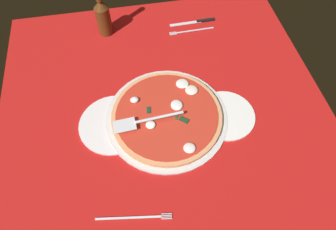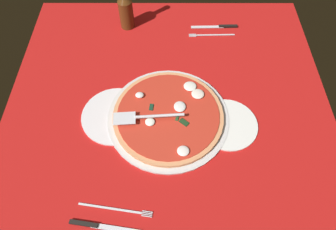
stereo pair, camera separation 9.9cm
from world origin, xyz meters
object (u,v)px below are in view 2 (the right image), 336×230
dinner_plate_right (114,116)px  place_setting_far (105,218)px  pizza (168,115)px  pizza_server (145,117)px  beer_bottle (124,9)px  place_setting_near (214,31)px  dinner_plate_left (226,124)px

dinner_plate_right → place_setting_far: bearing=91.5°
pizza → pizza_server: pizza_server is taller
pizza_server → beer_bottle: (9.96, -48.63, 4.09)cm
pizza_server → place_setting_far: bearing=68.4°
dinner_plate_right → beer_bottle: (-0.85, -45.64, 8.18)cm
place_setting_near → place_setting_far: size_ratio=0.90×
place_setting_far → pizza: bearing=70.4°
dinner_plate_left → pizza: size_ratio=0.54×
dinner_plate_left → place_setting_near: size_ratio=0.97×
place_setting_far → dinner_plate_left: bearing=47.9°
place_setting_far → beer_bottle: bearing=98.3°
pizza → place_setting_near: 47.10cm
pizza_server → beer_bottle: size_ratio=1.02×
place_setting_near → pizza: bearing=64.7°
dinner_plate_left → pizza_server: size_ratio=0.86×
dinner_plate_left → dinner_plate_right: bearing=-5.2°
dinner_plate_right → pizza: pizza is taller
pizza → beer_bottle: (17.72, -46.30, 6.63)cm
beer_bottle → pizza_server: bearing=101.6°
dinner_plate_right → beer_bottle: bearing=-91.1°
pizza_server → place_setting_near: size_ratio=1.13×
dinner_plate_left → place_setting_far: size_ratio=0.87×
dinner_plate_left → pizza_server: 27.49cm
pizza → pizza_server: bearing=16.7°
pizza_server → pizza: bearing=-167.2°
dinner_plate_right → beer_bottle: 46.38cm
place_setting_far → beer_bottle: size_ratio=1.01×
dinner_plate_right → place_setting_far: (-0.92, 34.10, -0.14)cm
dinner_plate_right → place_setting_near: place_setting_near is taller
place_setting_far → beer_bottle: (0.07, -79.74, 8.31)cm
pizza → place_setting_far: bearing=62.2°
dinner_plate_right → place_setting_near: 56.70cm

